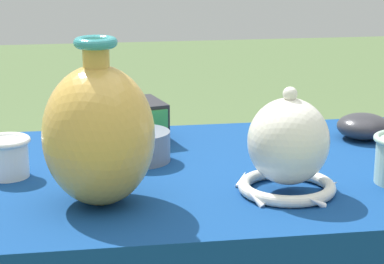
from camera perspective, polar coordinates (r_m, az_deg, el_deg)
name	(u,v)px	position (r m, az deg, el deg)	size (l,w,h in m)	color
display_table	(224,213)	(1.52, 2.45, -6.19)	(1.08, 0.70, 0.79)	brown
vase_tall_bulbous	(99,134)	(1.29, -7.13, -0.15)	(0.19, 0.19, 0.29)	gold
vase_dome_bell	(288,149)	(1.36, 7.33, -1.31)	(0.18, 0.19, 0.20)	white
mosaic_tile_box	(137,121)	(1.70, -4.20, 0.85)	(0.14, 0.15, 0.09)	#232328
pot_squat_slate	(139,146)	(1.55, -4.02, -1.08)	(0.13, 0.13, 0.06)	slate
bowl_shallow_charcoal	(363,126)	(1.75, 12.92, 0.42)	(0.12, 0.12, 0.06)	#2D2D33
cup_wide_porcelain	(7,156)	(1.49, -13.95, -1.75)	(0.10, 0.10, 0.08)	white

